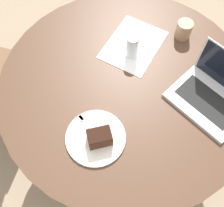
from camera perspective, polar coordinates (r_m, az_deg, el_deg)
The scene contains 9 objects.
ground_plane at distance 1.89m, azimuth 2.05°, elevation -7.34°, with size 12.00×12.00×0.00m, color gray.
dining_table at distance 1.35m, azimuth 2.84°, elevation 1.30°, with size 1.19×1.19×0.75m.
paper_document at distance 1.34m, azimuth 4.68°, elevation 12.65°, with size 0.36×0.30×0.00m.
plate at distance 1.08m, azimuth -3.58°, elevation -7.41°, with size 0.25×0.25×0.01m.
cake_slice at distance 1.04m, azimuth -2.72°, elevation -7.36°, with size 0.11×0.12×0.07m.
fork at distance 1.09m, azimuth -5.02°, elevation -5.05°, with size 0.10×0.16×0.00m.
coffee_glass at distance 1.39m, azimuth 15.35°, elevation 15.23°, with size 0.08×0.08×0.09m.
water_glass at distance 1.25m, azimuth 4.42°, elevation 12.33°, with size 0.06×0.06×0.12m.
laptop at distance 1.21m, azimuth 20.98°, elevation 1.59°, with size 0.35×0.39×0.21m.
Camera 1 is at (0.64, 0.15, 1.78)m, focal length 42.00 mm.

